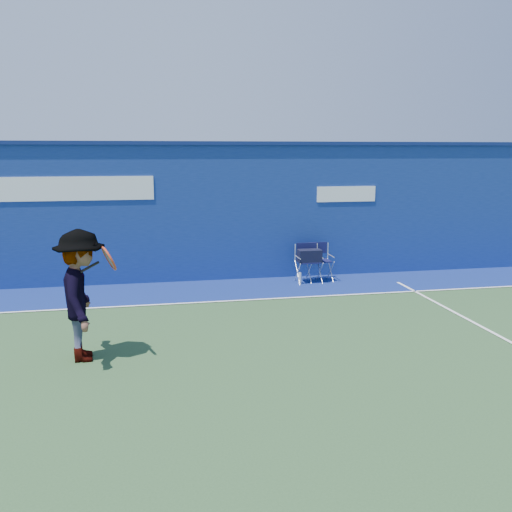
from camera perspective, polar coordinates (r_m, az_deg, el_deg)
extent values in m
plane|color=#2B4A27|center=(7.48, -4.05, -11.61)|extent=(80.00, 80.00, 0.00)
cube|color=navy|center=(12.17, -7.10, 4.44)|extent=(24.00, 0.40, 3.00)
cube|color=navy|center=(12.09, -7.27, 11.71)|extent=(24.00, 0.50, 0.08)
cube|color=white|center=(12.08, -21.53, 6.57)|extent=(4.50, 0.02, 0.50)
cube|color=white|center=(12.68, 9.49, 6.45)|extent=(1.40, 0.02, 0.35)
cube|color=navy|center=(11.36, -6.54, -3.70)|extent=(24.00, 1.80, 0.01)
cube|color=white|center=(10.49, -6.16, -4.89)|extent=(24.00, 0.06, 0.01)
cube|color=#111340|center=(12.01, 5.59, -0.62)|extent=(0.45, 0.38, 0.03)
cube|color=silver|center=(12.18, 5.31, 0.45)|extent=(0.51, 0.02, 0.37)
cube|color=#111340|center=(12.17, 5.32, 0.79)|extent=(0.45, 0.02, 0.26)
cube|color=black|center=(11.95, 5.64, 0.01)|extent=(0.51, 0.30, 0.28)
cube|color=#111340|center=(12.18, 6.75, -0.51)|extent=(0.45, 0.38, 0.03)
cube|color=silver|center=(12.35, 6.46, 0.53)|extent=(0.51, 0.02, 0.37)
cube|color=#111340|center=(12.33, 6.47, 0.86)|extent=(0.45, 0.02, 0.26)
cylinder|color=silver|center=(11.91, 4.64, -2.36)|extent=(0.07, 0.07, 0.26)
imported|color=#EA4738|center=(7.85, -17.88, -3.98)|extent=(0.79, 1.24, 1.83)
torus|color=red|center=(7.57, -15.21, -0.25)|extent=(0.28, 0.41, 0.35)
cylinder|color=gray|center=(7.57, -15.21, -0.25)|extent=(0.22, 0.34, 0.29)
cylinder|color=black|center=(7.72, -17.30, -1.22)|extent=(0.32, 0.13, 0.17)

